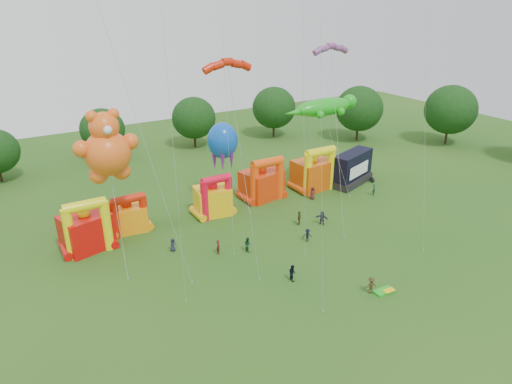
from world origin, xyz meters
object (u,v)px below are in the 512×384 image
octopus_kite (227,158)px  spectator_4 (299,218)px  bouncy_castle_0 (87,229)px  stage_trailer (352,169)px  teddy_bear_kite (111,173)px  spectator_0 (173,245)px  gecko_kite (331,134)px  bouncy_castle_2 (213,199)px

octopus_kite → spectator_4: bearing=-65.8°
bouncy_castle_0 → stage_trailer: (39.41, -0.37, -0.02)m
teddy_bear_kite → spectator_0: bearing=-28.7°
octopus_kite → gecko_kite: bearing=-13.5°
bouncy_castle_0 → spectator_4: (24.23, -7.54, -1.53)m
stage_trailer → teddy_bear_kite: bearing=-176.4°
teddy_bear_kite → stage_trailer: bearing=3.6°
bouncy_castle_2 → gecko_kite: gecko_kite is taller
bouncy_castle_0 → octopus_kite: size_ratio=0.56×
bouncy_castle_0 → spectator_0: 9.90m
stage_trailer → gecko_kite: 7.99m
octopus_kite → teddy_bear_kite: bearing=-161.6°
teddy_bear_kite → bouncy_castle_0: bearing=137.0°
bouncy_castle_0 → teddy_bear_kite: size_ratio=0.40×
bouncy_castle_0 → gecko_kite: (34.44, -0.73, 6.23)m
spectator_0 → spectator_4: bearing=-28.5°
bouncy_castle_0 → spectator_4: 25.42m
teddy_bear_kite → gecko_kite: 31.62m
stage_trailer → octopus_kite: octopus_kite is taller
gecko_kite → spectator_4: 14.51m
gecko_kite → spectator_4: size_ratio=7.36×
teddy_bear_kite → octopus_kite: 17.80m
bouncy_castle_2 → spectator_4: bearing=-46.3°
stage_trailer → spectator_0: 31.82m
gecko_kite → spectator_4: (-10.21, -6.80, -7.75)m
bouncy_castle_2 → spectator_4: bouncy_castle_2 is taller
bouncy_castle_2 → spectator_0: (-8.24, -6.29, -1.43)m
bouncy_castle_0 → spectator_4: bearing=-17.3°
bouncy_castle_2 → bouncy_castle_0: bearing=-177.3°
spectator_0 → teddy_bear_kite: bearing=130.0°
bouncy_castle_2 → spectator_4: size_ratio=3.11×
octopus_kite → spectator_0: 15.42m
spectator_0 → spectator_4: (16.18, -2.02, 0.13)m
gecko_kite → spectator_0: bearing=-169.7°
octopus_kite → bouncy_castle_2: bearing=-147.7°
teddy_bear_kite → gecko_kite: teddy_bear_kite is taller
bouncy_castle_0 → octopus_kite: bearing=8.3°
octopus_kite → stage_trailer: bearing=-9.2°
gecko_kite → bouncy_castle_2: bearing=175.3°
bouncy_castle_0 → bouncy_castle_2: 16.31m
stage_trailer → octopus_kite: (-19.83, 3.22, 4.28)m
bouncy_castle_2 → octopus_kite: 5.93m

